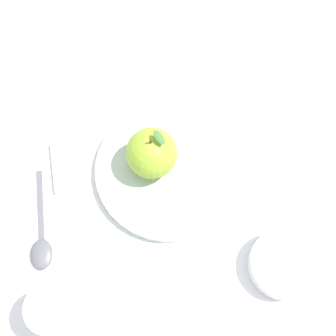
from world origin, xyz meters
name	(u,v)px	position (x,y,z in m)	size (l,w,h in m)	color
ground_plane	(158,182)	(0.00, 0.00, 0.00)	(2.40, 2.40, 0.00)	silver
dinner_plate	(168,170)	(0.02, 0.01, 0.01)	(0.23, 0.23, 0.02)	#B2C6B2
apple	(154,152)	(0.00, 0.03, 0.06)	(0.08, 0.08, 0.09)	#8CB22D
side_bowl	(284,264)	(0.14, -0.19, 0.02)	(0.10, 0.10, 0.03)	white
cup	(54,310)	(-0.20, -0.15, 0.04)	(0.07, 0.07, 0.08)	white
knife	(60,194)	(-0.16, 0.03, 0.00)	(0.05, 0.22, 0.01)	silver
spoon	(41,244)	(-0.20, -0.04, 0.01)	(0.05, 0.16, 0.01)	#59595E
linen_napkin	(269,146)	(0.19, 0.00, 0.00)	(0.11, 0.18, 0.00)	silver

